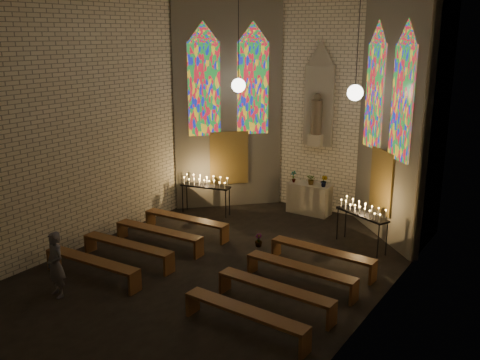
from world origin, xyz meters
The scene contains 18 objects.
floor centered at (0.00, 0.00, 0.00)m, with size 12.00×12.00×0.00m, color black.
room centered at (0.00, 3.37, 3.72)m, with size 8.22×12.43×7.00m.
altar centered at (0.00, 5.45, 0.50)m, with size 1.40×0.60×1.00m, color #B5AD94.
flower_vase_left centered at (-0.55, 5.36, 1.19)m, with size 0.21×0.14×0.39m, color #4C723F.
flower_vase_center centered at (0.07, 5.41, 1.17)m, with size 0.31×0.27×0.34m, color #4C723F.
flower_vase_right centered at (0.54, 5.39, 1.20)m, with size 0.22×0.18×0.40m, color #4C723F.
aisle_flower_pot centered at (0.10, 2.09, 0.19)m, with size 0.21×0.21×0.37m, color #4C723F.
votive_stand_left centered at (-2.80, 3.52, 1.04)m, with size 1.70×0.72×1.21m.
votive_stand_right centered at (2.49, 3.60, 1.05)m, with size 1.69×1.05×1.23m.
pew_left_0 centered at (-2.19, 1.71, 0.43)m, with size 2.79×0.50×0.53m.
pew_right_0 centered at (2.19, 1.71, 0.43)m, with size 2.79×0.50×0.53m.
pew_left_1 centered at (-2.19, 0.51, 0.43)m, with size 2.79×0.50×0.53m.
pew_right_1 centered at (2.19, 0.51, 0.43)m, with size 2.79×0.50×0.53m.
pew_left_2 centered at (-2.19, -0.69, 0.43)m, with size 2.79×0.50×0.53m.
pew_right_2 centered at (2.19, -0.69, 0.43)m, with size 2.79×0.50×0.53m.
pew_left_3 centered at (-2.19, -1.89, 0.43)m, with size 2.79×0.50×0.53m.
pew_right_3 centered at (2.19, -1.89, 0.43)m, with size 2.79×0.50×0.53m.
visitor centered at (-2.22, -2.88, 0.76)m, with size 0.55×0.36×1.52m, color #51515B.
Camera 1 is at (7.29, -9.84, 5.78)m, focal length 40.00 mm.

